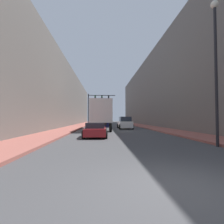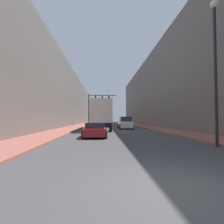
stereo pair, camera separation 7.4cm
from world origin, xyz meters
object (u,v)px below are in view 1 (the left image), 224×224
Objects in this scene: suv_car at (125,123)px; street_lamp at (216,55)px; sedan_car at (96,130)px; traffic_signal_gantry at (95,103)px; semi_truck at (101,114)px.

street_lamp reaches higher than suv_car.
street_lamp reaches higher than sedan_car.
traffic_signal_gantry reaches higher than sedan_car.
sedan_car is 0.97× the size of suv_car.
suv_car is at bearing 70.69° from sedan_car.
street_lamp is at bearing -74.67° from traffic_signal_gantry.
semi_truck is at bearing -163.54° from suv_car.
semi_truck is 10.52m from sedan_car.
street_lamp is at bearing -39.16° from sedan_car.
semi_truck is 1.56× the size of street_lamp.
suv_car is (3.60, 1.06, -1.32)m from semi_truck.
sedan_car is 0.54× the size of street_lamp.
sedan_car is at bearing 140.84° from street_lamp.
traffic_signal_gantry reaches higher than semi_truck.
semi_truck is 17.65m from street_lamp.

